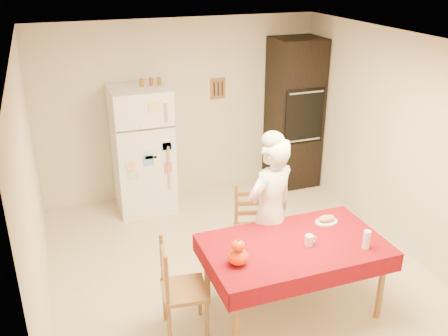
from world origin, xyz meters
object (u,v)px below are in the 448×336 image
wine_glass (367,239)px  coffee_mug (309,240)px  seated_woman (270,213)px  dining_table (294,250)px  refrigerator (143,150)px  pumpkin_lower (238,257)px  oven_cabinet (294,114)px  chair_left (177,286)px  chair_far (253,225)px  bread_plate (326,222)px

wine_glass → coffee_mug: bearing=154.7°
seated_woman → wine_glass: (0.60, -0.81, 0.03)m
dining_table → coffee_mug: coffee_mug is taller
refrigerator → pumpkin_lower: (0.27, -2.80, -0.02)m
refrigerator → wine_glass: size_ratio=9.66×
oven_cabinet → chair_left: oven_cabinet is taller
dining_table → chair_left: size_ratio=1.79×
chair_left → wine_glass: size_ratio=5.40×
chair_left → pumpkin_lower: size_ratio=5.11×
oven_cabinet → wine_glass: 3.13m
chair_left → refrigerator: bearing=1.8°
refrigerator → wine_glass: bearing=-63.6°
dining_table → chair_far: 0.89m
chair_far → bread_plate: (0.53, -0.62, 0.26)m
oven_cabinet → coffee_mug: oven_cabinet is taller
chair_left → bread_plate: (1.61, 0.16, 0.26)m
seated_woman → coffee_mug: seated_woman is taller
chair_left → bread_plate: bearing=-77.3°
pumpkin_lower → chair_far: bearing=59.9°
chair_far → coffee_mug: size_ratio=9.50×
oven_cabinet → chair_left: size_ratio=2.32×
oven_cabinet → seated_woman: size_ratio=1.33×
chair_far → wine_glass: 1.36m
refrigerator → bread_plate: size_ratio=7.08×
wine_glass → pumpkin_lower: bearing=172.2°
dining_table → oven_cabinet: bearing=63.0°
dining_table → chair_left: chair_left is taller
pumpkin_lower → bread_plate: bearing=18.4°
chair_far → bread_plate: size_ratio=3.96×
oven_cabinet → bread_plate: 2.66m
oven_cabinet → chair_far: size_ratio=2.32×
coffee_mug → pumpkin_lower: (-0.73, -0.06, 0.02)m
chair_left → pumpkin_lower: bearing=-105.4°
oven_cabinet → chair_far: 2.42m
refrigerator → coffee_mug: bearing=-70.0°
pumpkin_lower → bread_plate: pumpkin_lower is taller
refrigerator → coffee_mug: (1.00, -2.74, -0.04)m
dining_table → wine_glass: wine_glass is taller
chair_left → seated_woman: bearing=-61.6°
seated_woman → pumpkin_lower: seated_woman is taller
refrigerator → bread_plate: bearing=-60.6°
dining_table → seated_woman: (-0.02, 0.52, 0.13)m
oven_cabinet → wine_glass: size_ratio=12.50×
oven_cabinet → wine_glass: (-0.81, -3.01, -0.25)m
wine_glass → dining_table: bearing=153.8°
seated_woman → chair_far: bearing=-104.3°
refrigerator → chair_far: refrigerator is taller
chair_far → seated_woman: seated_woman is taller
coffee_mug → oven_cabinet: bearing=65.4°
refrigerator → chair_left: bearing=-95.2°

